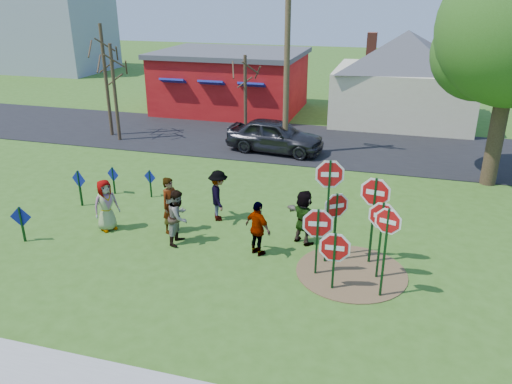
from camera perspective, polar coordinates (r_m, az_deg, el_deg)
ground at (r=16.61m, az=-4.47°, el=-5.21°), size 120.00×120.00×0.00m
road at (r=26.92m, az=3.99°, el=5.73°), size 120.00×7.50×0.04m
dirt_patch at (r=14.90m, az=10.83°, el=-8.98°), size 3.20×3.20×0.03m
red_building at (r=34.03m, az=-2.84°, el=12.60°), size 9.40×7.69×3.90m
cream_house at (r=32.13m, az=16.57°, el=12.90°), size 9.40×9.40×6.50m
distant_building at (r=55.11m, az=-22.28°, el=16.88°), size 10.00×8.00×8.00m
stop_sign_a at (r=13.99m, az=7.05°, el=-4.14°), size 1.17×0.20×2.20m
stop_sign_b at (r=14.25m, az=8.35°, el=0.73°), size 1.10×0.25×3.37m
stop_sign_c at (r=13.10m, az=14.72°, el=-4.50°), size 0.92×0.30×2.70m
stop_sign_d at (r=14.63m, az=13.41°, el=-0.85°), size 1.17×0.21×2.86m
stop_sign_e at (r=13.50m, az=8.96°, el=-6.64°), size 1.15×0.08×1.85m
stop_sign_f at (r=14.00m, az=14.20°, el=-3.34°), size 1.05×0.18×2.46m
stop_sign_g at (r=15.01m, az=9.14°, el=-2.17°), size 0.88×0.61×2.21m
blue_diamond_a at (r=17.68m, az=-25.24°, el=-2.96°), size 0.70×0.15×1.23m
blue_diamond_b at (r=19.75m, az=-19.54°, el=0.88°), size 0.69×0.21×1.42m
blue_diamond_c at (r=20.57m, az=-16.01°, el=1.62°), size 0.59×0.19×1.13m
blue_diamond_d at (r=19.88m, az=-12.01°, el=1.30°), size 0.55×0.16×1.13m
person_a at (r=17.48m, az=-16.77°, el=-1.45°), size 0.95×1.05×1.79m
person_b at (r=16.80m, az=-9.74°, el=-1.50°), size 0.68×0.83×1.94m
person_c at (r=16.06m, az=-8.84°, el=-2.82°), size 0.70×0.89×1.81m
person_d at (r=17.51m, az=-4.32°, el=-0.41°), size 1.12×1.36×1.83m
person_e at (r=15.18m, az=0.22°, el=-4.21°), size 1.10×0.90×1.76m
person_f at (r=15.93m, az=5.50°, el=-2.88°), size 1.71×1.31×1.81m
suv at (r=24.96m, az=2.20°, el=6.46°), size 5.03×2.48×1.65m
utility_pole at (r=23.79m, az=3.55°, el=14.90°), size 2.12×0.60×8.78m
bare_tree_west at (r=28.55m, az=-16.94°, el=13.72°), size 1.80×1.80×5.98m
bare_tree_east at (r=28.02m, az=-1.24°, el=12.29°), size 1.80×1.80×4.34m
bare_tree_mid at (r=27.52m, az=-15.98°, el=12.29°), size 1.80×1.80×5.08m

